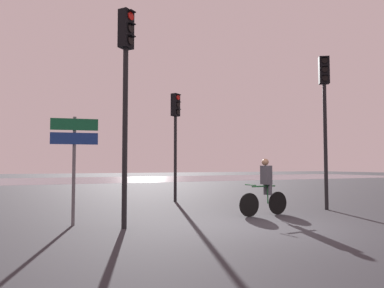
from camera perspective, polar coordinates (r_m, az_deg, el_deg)
name	(u,v)px	position (r m, az deg, el deg)	size (l,w,h in m)	color
ground_plane	(264,226)	(9.11, 10.95, -12.22)	(120.00, 120.00, 0.00)	#28282D
water_strip	(75,180)	(37.68, -17.33, -5.26)	(80.00, 16.00, 0.01)	slate
traffic_light_near_right	(325,104)	(13.03, 19.56, 5.81)	(0.40, 0.42, 5.00)	black
traffic_light_center	(175,126)	(14.90, -2.53, 2.74)	(0.40, 0.42, 4.28)	black
traffic_light_near_left	(126,77)	(8.92, -10.07, 10.02)	(0.40, 0.42, 5.05)	black
direction_sign_post	(74,150)	(9.40, -17.52, -0.88)	(1.09, 0.23, 2.60)	slate
cyclist	(265,187)	(10.96, 11.11, -6.38)	(1.71, 0.46, 1.62)	black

